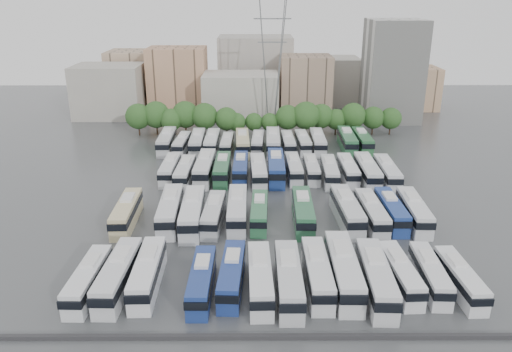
{
  "coord_description": "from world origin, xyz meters",
  "views": [
    {
      "loc": [
        -2.32,
        -74.16,
        32.84
      ],
      "look_at": [
        -2.06,
        5.84,
        3.0
      ],
      "focal_mm": 35.0,
      "sensor_mm": 36.0,
      "label": 1
    }
  ],
  "objects_px": {
    "bus_r0_s0": "(88,279)",
    "bus_r3_s7": "(273,142)",
    "bus_r0_s13": "(460,278)",
    "bus_r1_s6": "(259,212)",
    "bus_r0_s7": "(289,279)",
    "bus_r3_s1": "(182,143)",
    "bus_r1_s13": "(414,211)",
    "bus_r3_s4": "(227,144)",
    "bus_r0_s6": "(260,278)",
    "bus_r3_s5": "(243,143)",
    "bus_r1_s0": "(127,212)",
    "bus_r2_s5": "(241,168)",
    "bus_r2_s1": "(170,169)",
    "bus_r2_s3": "(205,168)",
    "bus_r0_s5": "(232,274)",
    "bus_r2_s12": "(367,171)",
    "bus_r3_s13": "(362,140)",
    "bus_r1_s8": "(303,211)",
    "bus_r3_s0": "(167,141)",
    "bus_r0_s8": "(317,273)",
    "apartment_tower": "(393,71)",
    "bus_r3_s6": "(258,142)",
    "bus_r0_s2": "(148,272)",
    "bus_r0_s11": "(400,273)",
    "bus_r2_s8": "(294,168)",
    "bus_r3_s2": "(197,142)",
    "bus_r1_s5": "(237,209)",
    "bus_r2_s11": "(348,170)",
    "bus_r3_s9": "(303,142)",
    "bus_r3_s3": "(212,142)",
    "bus_r0_s10": "(376,277)",
    "bus_r0_s4": "(202,280)",
    "bus_r0_s9": "(344,270)",
    "bus_r1_s2": "(170,210)",
    "bus_r1_s3": "(192,212)",
    "bus_r1_s11": "(372,213)",
    "bus_r3_s8": "(288,143)",
    "bus_r2_s10": "(330,171)",
    "bus_r2_s7": "(276,167)",
    "bus_r0_s1": "(118,274)",
    "bus_r1_s12": "(391,210)",
    "bus_r3_s12": "(347,140)",
    "bus_r3_s10": "(318,141)",
    "bus_r2_s9": "(311,169)",
    "bus_r1_s10": "(347,210)",
    "bus_r2_s6": "(258,171)",
    "electricity_pylon": "(272,52)"
  },
  "relations": [
    {
      "from": "bus_r1_s2",
      "to": "bus_r1_s3",
      "type": "relative_size",
      "value": 0.99
    },
    {
      "from": "bus_r1_s10",
      "to": "bus_r3_s3",
      "type": "distance_m",
      "value": 42.81
    },
    {
      "from": "bus_r0_s11",
      "to": "bus_r2_s8",
      "type": "distance_m",
      "value": 37.94
    },
    {
      "from": "bus_r1_s6",
      "to": "bus_r3_s10",
      "type": "bearing_deg",
      "value": 72.19
    },
    {
      "from": "bus_r0_s6",
      "to": "bus_r1_s2",
      "type": "height_order",
      "value": "bus_r1_s2"
    },
    {
      "from": "bus_r2_s1",
      "to": "bus_r2_s6",
      "type": "bearing_deg",
      "value": -4.47
    },
    {
      "from": "bus_r2_s10",
      "to": "bus_r3_s8",
      "type": "relative_size",
      "value": 1.03
    },
    {
      "from": "bus_r0_s5",
      "to": "bus_r2_s12",
      "type": "height_order",
      "value": "bus_r2_s12"
    },
    {
      "from": "bus_r0_s7",
      "to": "bus_r3_s1",
      "type": "relative_size",
      "value": 1.16
    },
    {
      "from": "electricity_pylon",
      "to": "bus_r0_s10",
      "type": "xyz_separation_m",
      "value": [
        9.58,
        -74.84,
        -16.63
      ]
    },
    {
      "from": "bus_r1_s5",
      "to": "bus_r2_s11",
      "type": "xyz_separation_m",
      "value": [
        19.84,
        18.04,
        -0.17
      ]
    },
    {
      "from": "bus_r0_s2",
      "to": "bus_r1_s8",
      "type": "relative_size",
      "value": 0.97
    },
    {
      "from": "bus_r0_s7",
      "to": "bus_r3_s2",
      "type": "xyz_separation_m",
      "value": [
        -16.3,
        54.68,
        -0.02
      ]
    },
    {
      "from": "electricity_pylon",
      "to": "bus_r0_s5",
      "type": "xyz_separation_m",
      "value": [
        -6.98,
        -73.68,
        -16.86
      ]
    },
    {
      "from": "bus_r1_s3",
      "to": "bus_r3_s4",
      "type": "bearing_deg",
      "value": 83.42
    },
    {
      "from": "bus_r1_s2",
      "to": "bus_r1_s5",
      "type": "height_order",
      "value": "bus_r1_s2"
    },
    {
      "from": "bus_r1_s0",
      "to": "bus_r1_s11",
      "type": "relative_size",
      "value": 1.0
    },
    {
      "from": "bus_r2_s1",
      "to": "bus_r2_s3",
      "type": "xyz_separation_m",
      "value": [
        6.45,
        -0.02,
        0.26
      ]
    },
    {
      "from": "bus_r3_s10",
      "to": "bus_r3_s0",
      "type": "bearing_deg",
      "value": -179.11
    },
    {
      "from": "apartment_tower",
      "to": "bus_r3_s6",
      "type": "xyz_separation_m",
      "value": [
        -35.6,
        -27.84,
        -11.26
      ]
    },
    {
      "from": "bus_r0_s5",
      "to": "bus_r3_s1",
      "type": "distance_m",
      "value": 54.92
    },
    {
      "from": "bus_r2_s7",
      "to": "bus_r3_s0",
      "type": "xyz_separation_m",
      "value": [
        -23.21,
        17.56,
        -0.1
      ]
    },
    {
      "from": "bus_r1_s5",
      "to": "bus_r3_s13",
      "type": "xyz_separation_m",
      "value": [
        26.28,
        36.91,
        -0.06
      ]
    },
    {
      "from": "bus_r0_s4",
      "to": "bus_r3_s0",
      "type": "bearing_deg",
      "value": 103.71
    },
    {
      "from": "bus_r0_s13",
      "to": "bus_r1_s11",
      "type": "xyz_separation_m",
      "value": [
        -6.36,
        17.57,
        0.22
      ]
    },
    {
      "from": "bus_r3_s3",
      "to": "bus_r0_s10",
      "type": "bearing_deg",
      "value": -66.6
    },
    {
      "from": "bus_r0_s2",
      "to": "bus_r3_s9",
      "type": "xyz_separation_m",
      "value": [
        23.12,
        53.85,
        -0.15
      ]
    },
    {
      "from": "bus_r0_s0",
      "to": "bus_r3_s7",
      "type": "distance_m",
      "value": 58.93
    },
    {
      "from": "bus_r1_s0",
      "to": "bus_r2_s5",
      "type": "relative_size",
      "value": 1.02
    },
    {
      "from": "bus_r0_s11",
      "to": "bus_r3_s2",
      "type": "relative_size",
      "value": 0.89
    },
    {
      "from": "bus_r0_s9",
      "to": "bus_r2_s9",
      "type": "height_order",
      "value": "bus_r0_s9"
    },
    {
      "from": "bus_r3_s9",
      "to": "bus_r3_s8",
      "type": "bearing_deg",
      "value": -171.23
    },
    {
      "from": "bus_r3_s0",
      "to": "bus_r0_s8",
      "type": "bearing_deg",
      "value": -65.25
    },
    {
      "from": "bus_r1_s13",
      "to": "bus_r3_s4",
      "type": "relative_size",
      "value": 1.15
    },
    {
      "from": "bus_r3_s13",
      "to": "bus_r1_s8",
      "type": "bearing_deg",
      "value": -113.8
    },
    {
      "from": "bus_r2_s11",
      "to": "bus_r0_s9",
      "type": "bearing_deg",
      "value": -100.59
    },
    {
      "from": "bus_r0_s0",
      "to": "bus_r3_s0",
      "type": "xyz_separation_m",
      "value": [
        -0.1,
        55.2,
        0.24
      ]
    },
    {
      "from": "bus_r1_s3",
      "to": "bus_r0_s6",
      "type": "bearing_deg",
      "value": -62.38
    },
    {
      "from": "bus_r1_s12",
      "to": "bus_r3_s12",
      "type": "distance_m",
      "value": 36.63
    },
    {
      "from": "bus_r3_s3",
      "to": "bus_r3_s4",
      "type": "relative_size",
      "value": 1.14
    },
    {
      "from": "bus_r0_s1",
      "to": "bus_r0_s11",
      "type": "xyz_separation_m",
      "value": [
        32.85,
        0.57,
        -0.24
      ]
    },
    {
      "from": "bus_r0_s6",
      "to": "bus_r3_s5",
      "type": "distance_m",
      "value": 53.95
    },
    {
      "from": "bus_r0_s2",
      "to": "bus_r3_s2",
      "type": "distance_m",
      "value": 53.19
    },
    {
      "from": "bus_r1_s10",
      "to": "bus_r3_s9",
      "type": "distance_m",
      "value": 36.68
    },
    {
      "from": "bus_r0_s1",
      "to": "bus_r0_s5",
      "type": "xyz_separation_m",
      "value": [
        13.14,
        0.35,
        -0.18
      ]
    },
    {
      "from": "bus_r0_s13",
      "to": "bus_r1_s6",
      "type": "height_order",
      "value": "bus_r1_s6"
    },
    {
      "from": "bus_r1_s6",
      "to": "bus_r3_s7",
      "type": "xyz_separation_m",
      "value": [
        3.31,
        35.58,
        0.35
      ]
    },
    {
      "from": "bus_r0_s0",
      "to": "bus_r0_s8",
      "type": "distance_m",
      "value": 26.44
    },
    {
      "from": "bus_r1_s2",
      "to": "bus_r2_s10",
      "type": "xyz_separation_m",
      "value": [
        26.38,
        17.49,
        -0.23
      ]
    },
    {
      "from": "bus_r2_s12",
      "to": "bus_r3_s5",
      "type": "bearing_deg",
      "value": 142.38
    }
  ]
}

